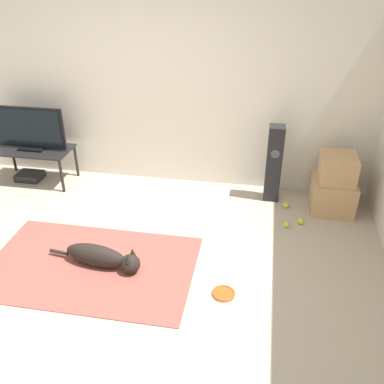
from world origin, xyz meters
TOP-DOWN VIEW (x-y plane):
  - ground_plane at (0.00, 0.00)m, footprint 12.00×12.00m
  - wall_back at (0.00, 2.10)m, footprint 8.00×0.06m
  - area_rug at (-0.29, 0.16)m, footprint 2.00×1.26m
  - dog at (-0.16, 0.18)m, footprint 0.97×0.28m
  - frisbee at (1.02, 0.00)m, footprint 0.21×0.21m
  - cardboard_box_lower at (2.11, 1.67)m, footprint 0.47×0.52m
  - cardboard_box_upper at (2.11, 1.66)m, footprint 0.39×0.43m
  - floor_speaker at (1.40, 1.79)m, footprint 0.18×0.19m
  - tv_stand at (-1.63, 1.72)m, footprint 0.97×0.50m
  - tv at (-1.63, 1.73)m, footprint 0.92×0.20m
  - tennis_ball_by_boxes at (1.59, 1.60)m, footprint 0.07×0.07m
  - tennis_ball_near_speaker at (1.74, 1.27)m, footprint 0.07×0.07m
  - tennis_ball_loose_on_carpet at (1.59, 1.18)m, footprint 0.07×0.07m
  - game_console at (-1.77, 1.74)m, footprint 0.33×0.27m

SIDE VIEW (x-z plane):
  - ground_plane at x=0.00m, z-range 0.00..0.00m
  - area_rug at x=-0.29m, z-range 0.00..0.01m
  - frisbee at x=1.02m, z-range 0.00..0.03m
  - tennis_ball_by_boxes at x=1.59m, z-range 0.00..0.07m
  - tennis_ball_near_speaker at x=1.74m, z-range 0.00..0.07m
  - tennis_ball_loose_on_carpet at x=1.59m, z-range 0.00..0.07m
  - game_console at x=-1.77m, z-range 0.00..0.09m
  - dog at x=-0.16m, z-range 0.00..0.24m
  - cardboard_box_lower at x=2.11m, z-range 0.00..0.38m
  - tv_stand at x=-1.63m, z-range 0.18..0.63m
  - floor_speaker at x=1.40m, z-range 0.00..0.94m
  - cardboard_box_upper at x=2.11m, z-range 0.38..0.69m
  - tv at x=-1.63m, z-range 0.45..1.00m
  - wall_back at x=0.00m, z-range 0.00..2.55m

